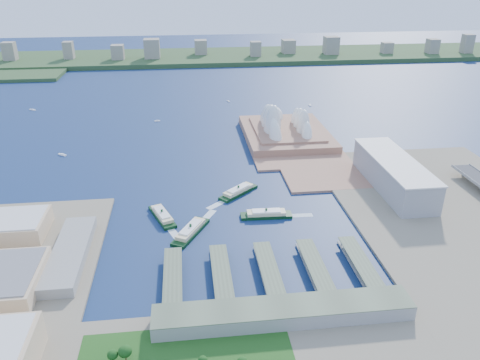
{
  "coord_description": "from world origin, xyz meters",
  "views": [
    {
      "loc": [
        -52.13,
        -411.11,
        251.55
      ],
      "look_at": [
        8.56,
        90.55,
        18.0
      ],
      "focal_mm": 35.0,
      "sensor_mm": 36.0,
      "label": 1
    }
  ],
  "objects": [
    {
      "name": "ground",
      "position": [
        0.0,
        0.0,
        0.0
      ],
      "size": [
        3000.0,
        3000.0,
        0.0
      ],
      "primitive_type": "plane",
      "color": "#0E2041",
      "rests_on": "ground"
    },
    {
      "name": "peninsula",
      "position": [
        107.5,
        260.0,
        1.5
      ],
      "size": [
        135.0,
        220.0,
        3.0
      ],
      "primitive_type": "cube",
      "color": "#966852",
      "rests_on": "ground"
    },
    {
      "name": "far_shore",
      "position": [
        0.0,
        980.0,
        6.0
      ],
      "size": [
        2200.0,
        260.0,
        12.0
      ],
      "primitive_type": "cube",
      "color": "#2D4926",
      "rests_on": "ground"
    },
    {
      "name": "opera_house",
      "position": [
        105.0,
        280.0,
        32.0
      ],
      "size": [
        134.0,
        180.0,
        58.0
      ],
      "primitive_type": null,
      "color": "white",
      "rests_on": "peninsula"
    },
    {
      "name": "toaster_building",
      "position": [
        195.0,
        80.0,
        20.5
      ],
      "size": [
        45.0,
        155.0,
        35.0
      ],
      "primitive_type": "cube",
      "color": "gray",
      "rests_on": "east_land"
    },
    {
      "name": "ferry_wharves",
      "position": [
        14.0,
        -75.0,
        4.65
      ],
      "size": [
        184.0,
        90.0,
        9.3
      ],
      "primitive_type": null,
      "color": "#525F48",
      "rests_on": "ground"
    },
    {
      "name": "terminal_building",
      "position": [
        15.0,
        -135.0,
        9.0
      ],
      "size": [
        200.0,
        28.0,
        12.0
      ],
      "primitive_type": "cube",
      "color": "gray",
      "rests_on": "south_land"
    },
    {
      "name": "far_skyline",
      "position": [
        0.0,
        960.0,
        39.5
      ],
      "size": [
        1900.0,
        140.0,
        55.0
      ],
      "primitive_type": null,
      "color": "gray",
      "rests_on": "far_shore"
    },
    {
      "name": "ferry_a",
      "position": [
        -82.82,
        41.1,
        5.21
      ],
      "size": [
        32.63,
        56.45,
        10.41
      ],
      "primitive_type": null,
      "rotation": [
        0.0,
        0.0,
        0.36
      ],
      "color": "black",
      "rests_on": "ground"
    },
    {
      "name": "ferry_b",
      "position": [
        6.63,
        90.46,
        5.32
      ],
      "size": [
        51.44,
        48.35,
        10.65
      ],
      "primitive_type": null,
      "rotation": [
        0.0,
        0.0,
        -0.84
      ],
      "color": "black",
      "rests_on": "ground"
    },
    {
      "name": "ferry_c",
      "position": [
        -52.73,
        4.72,
        5.57
      ],
      "size": [
        41.81,
        58.79,
        11.15
      ],
      "primitive_type": null,
      "rotation": [
        0.0,
        0.0,
        2.63
      ],
      "color": "black",
      "rests_on": "ground"
    },
    {
      "name": "ferry_d",
      "position": [
        30.14,
        30.26,
        5.29
      ],
      "size": [
        56.41,
        16.29,
        10.57
      ],
      "primitive_type": null,
      "rotation": [
        0.0,
        0.0,
        1.53
      ],
      "color": "black",
      "rests_on": "ground"
    },
    {
      "name": "boat_a",
      "position": [
        -232.14,
        244.62,
        1.36
      ],
      "size": [
        13.46,
        11.21,
        2.72
      ],
      "primitive_type": null,
      "rotation": [
        0.0,
        0.0,
        0.94
      ],
      "color": "white",
      "rests_on": "ground"
    },
    {
      "name": "boat_b",
      "position": [
        -102.0,
        390.83,
        1.27
      ],
      "size": [
        9.95,
        5.4,
        2.55
      ],
      "primitive_type": null,
      "rotation": [
        0.0,
        0.0,
        1.8
      ],
      "color": "white",
      "rests_on": "ground"
    },
    {
      "name": "boat_c",
      "position": [
        190.81,
        457.64,
        1.38
      ],
      "size": [
        4.55,
        12.48,
        2.75
      ],
      "primitive_type": null,
      "rotation": [
        0.0,
        0.0,
        3.06
      ],
      "color": "white",
      "rests_on": "ground"
    },
    {
      "name": "boat_d",
      "position": [
        -339.44,
        489.48,
        1.26
      ],
      "size": [
        14.26,
        10.86,
        2.51
      ],
      "primitive_type": null,
      "rotation": [
        0.0,
        0.0,
        0.99
      ],
      "color": "white",
      "rests_on": "ground"
    },
    {
      "name": "boat_e",
      "position": [
        35.07,
        505.4,
        1.2
      ],
      "size": [
        7.09,
        10.2,
        2.41
      ],
      "primitive_type": null,
      "rotation": [
        0.0,
        0.0,
        0.45
      ],
      "color": "white",
      "rests_on": "ground"
    }
  ]
}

